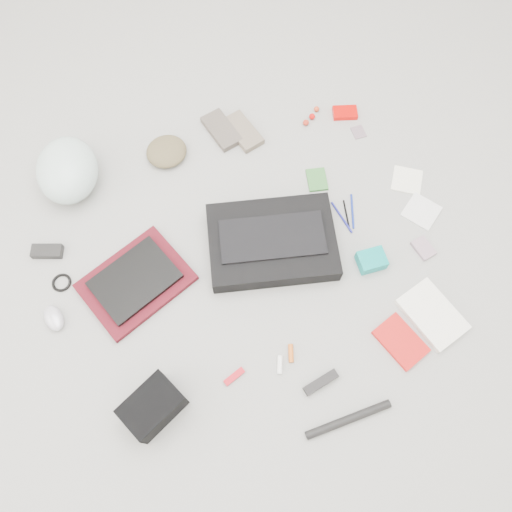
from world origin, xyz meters
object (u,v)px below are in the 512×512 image
object	(u,v)px
bike_helmet	(67,170)
camera_bag	(153,407)
accordion_wallet	(371,260)
messenger_bag	(272,242)
laptop	(135,280)
book_red	(401,341)

from	to	relation	value
bike_helmet	camera_bag	size ratio (longest dim) A/B	1.57
bike_helmet	camera_bag	distance (m)	0.99
bike_helmet	accordion_wallet	bearing A→B (deg)	-25.61
messenger_bag	laptop	size ratio (longest dim) A/B	1.63
camera_bag	accordion_wallet	xyz separation A→B (m)	(0.93, 0.24, -0.04)
camera_bag	book_red	xyz separation A→B (m)	(0.90, -0.08, -0.05)
messenger_bag	book_red	bearing A→B (deg)	-45.80
camera_bag	book_red	size ratio (longest dim) A/B	1.06
laptop	bike_helmet	xyz separation A→B (m)	(-0.13, 0.52, 0.05)
laptop	accordion_wallet	xyz separation A→B (m)	(0.87, -0.23, -0.01)
camera_bag	messenger_bag	bearing A→B (deg)	11.36
book_red	accordion_wallet	world-z (taller)	accordion_wallet
bike_helmet	camera_bag	xyz separation A→B (m)	(0.07, -0.99, -0.03)
messenger_bag	camera_bag	xyz separation A→B (m)	(-0.59, -0.44, 0.02)
messenger_bag	bike_helmet	world-z (taller)	bike_helmet
camera_bag	accordion_wallet	bearing A→B (deg)	-10.50
bike_helmet	camera_bag	world-z (taller)	bike_helmet
camera_bag	book_red	bearing A→B (deg)	-30.10
messenger_bag	accordion_wallet	distance (m)	0.39
messenger_bag	bike_helmet	xyz separation A→B (m)	(-0.66, 0.55, 0.05)
laptop	camera_bag	bearing A→B (deg)	-117.73
laptop	book_red	distance (m)	1.00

